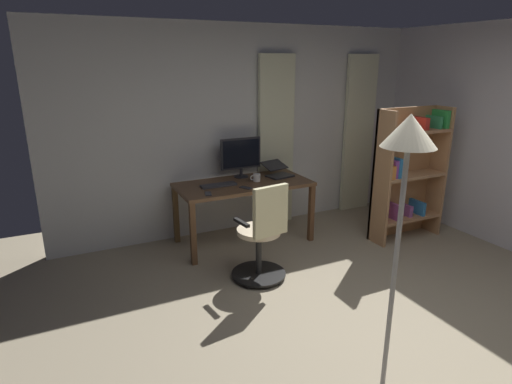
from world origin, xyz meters
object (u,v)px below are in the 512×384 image
bookshelf (407,173)px  office_chair (262,237)px  computer_keyboard (219,185)px  laptop (278,172)px  computer_monitor (241,155)px  floor_lamp (405,177)px  cell_phone_by_monitor (246,188)px  cell_phone_face_up (208,194)px  mug_tea (256,178)px  desk (244,190)px

bookshelf → office_chair: bearing=7.0°
computer_keyboard → laptop: laptop is taller
computer_monitor → laptop: size_ratio=1.33×
floor_lamp → laptop: bearing=-105.7°
cell_phone_by_monitor → computer_monitor: bearing=-136.6°
office_chair → cell_phone_face_up: bearing=104.5°
office_chair → mug_tea: 1.10m
cell_phone_face_up → floor_lamp: (-0.24, 2.55, 0.78)m
computer_keyboard → cell_phone_by_monitor: 0.33m
cell_phone_by_monitor → cell_phone_face_up: same height
computer_monitor → floor_lamp: size_ratio=0.28×
computer_keyboard → cell_phone_face_up: (0.22, 0.24, -0.01)m
mug_tea → bookshelf: 1.85m
laptop → office_chair: bearing=42.6°
cell_phone_by_monitor → office_chair: bearing=48.7°
mug_tea → floor_lamp: size_ratio=0.07×
computer_monitor → cell_phone_by_monitor: bearing=72.2°
laptop → floor_lamp: floor_lamp is taller
laptop → bookshelf: 1.58m
office_chair → mug_tea: office_chair is taller
desk → office_chair: size_ratio=1.54×
computer_monitor → laptop: 0.51m
computer_keyboard → bookshelf: bearing=162.1°
laptop → mug_tea: bearing=4.3°
office_chair → floor_lamp: bearing=-99.7°
computer_monitor → bookshelf: size_ratio=0.32×
office_chair → cell_phone_face_up: 0.84m
computer_keyboard → bookshelf: (-2.19, 0.71, 0.07)m
office_chair → mug_tea: (-0.40, -0.96, 0.32)m
desk → cell_phone_face_up: 0.59m
mug_tea → bookshelf: (-1.71, 0.70, 0.03)m
office_chair → computer_keyboard: bearing=87.1°
office_chair → computer_monitor: 1.39m
computer_monitor → bookshelf: 2.05m
cell_phone_face_up → laptop: bearing=-146.2°
floor_lamp → mug_tea: bearing=-99.5°
cell_phone_face_up → computer_keyboard: bearing=-115.8°
cell_phone_face_up → floor_lamp: bearing=111.1°
mug_tea → floor_lamp: (0.47, 2.79, 0.74)m
computer_keyboard → office_chair: bearing=94.8°
desk → bookshelf: (-1.87, 0.71, 0.16)m
cell_phone_face_up → desk: bearing=-139.7°
desk → laptop: laptop is taller
computer_monitor → desk: bearing=72.5°
office_chair → cell_phone_by_monitor: (-0.17, -0.76, 0.28)m
computer_keyboard → cell_phone_by_monitor: bearing=139.9°
computer_monitor → cell_phone_face_up: size_ratio=3.64×
computer_monitor → mug_tea: bearing=107.9°
computer_monitor → computer_keyboard: (0.40, 0.26, -0.27)m
computer_monitor → computer_keyboard: bearing=32.9°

